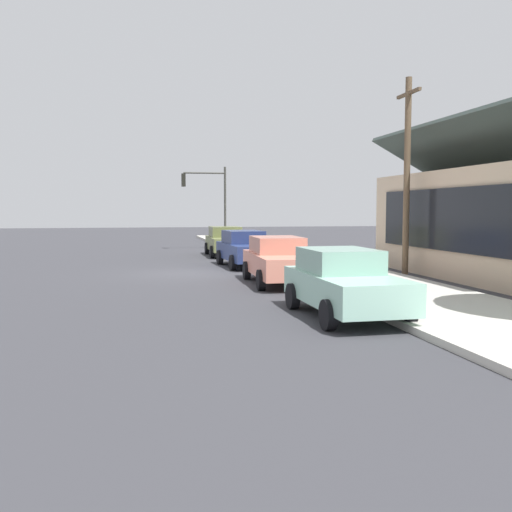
{
  "coord_description": "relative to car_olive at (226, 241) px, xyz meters",
  "views": [
    {
      "loc": [
        22.86,
        -1.97,
        2.53
      ],
      "look_at": [
        2.16,
        2.36,
        0.83
      ],
      "focal_mm": 40.5,
      "sensor_mm": 36.0,
      "label": 1
    }
  ],
  "objects": [
    {
      "name": "traffic_light_main",
      "position": [
        -4.89,
        -0.34,
        2.68
      ],
      "size": [
        0.37,
        2.79,
        5.2
      ],
      "color": "#383833",
      "rests_on": "ground"
    },
    {
      "name": "utility_pole_wooden",
      "position": [
        10.73,
        5.32,
        3.11
      ],
      "size": [
        1.8,
        0.24,
        7.5
      ],
      "color": "brown",
      "rests_on": "ground"
    },
    {
      "name": "sidewalk_curb",
      "position": [
        8.38,
        2.72,
        -0.74
      ],
      "size": [
        60.0,
        4.2,
        0.16
      ],
      "primitive_type": "cube",
      "color": "beige",
      "rests_on": "ground"
    },
    {
      "name": "car_seafoam",
      "position": [
        18.4,
        -0.04,
        -0.0
      ],
      "size": [
        4.35,
        2.05,
        1.59
      ],
      "rotation": [
        0.0,
        0.0,
        0.01
      ],
      "color": "#9ED1BC",
      "rests_on": "ground"
    },
    {
      "name": "car_olive",
      "position": [
        0.0,
        0.0,
        0.0
      ],
      "size": [
        4.62,
        2.12,
        1.59
      ],
      "rotation": [
        0.0,
        0.0,
        -0.02
      ],
      "color": "olive",
      "rests_on": "ground"
    },
    {
      "name": "ground_plane",
      "position": [
        8.38,
        -2.88,
        -0.82
      ],
      "size": [
        120.0,
        120.0,
        0.0
      ],
      "primitive_type": "plane",
      "color": "#38383D"
    },
    {
      "name": "fire_hydrant_red",
      "position": [
        10.67,
        1.32,
        -0.32
      ],
      "size": [
        0.22,
        0.22,
        0.71
      ],
      "color": "red",
      "rests_on": "sidewalk_curb"
    },
    {
      "name": "car_coral",
      "position": [
        12.18,
        -0.06,
        0.0
      ],
      "size": [
        4.75,
        2.17,
        1.59
      ],
      "rotation": [
        0.0,
        0.0,
        -0.04
      ],
      "color": "#EA8C75",
      "rests_on": "ground"
    },
    {
      "name": "car_navy",
      "position": [
        6.15,
        -0.1,
        -0.0
      ],
      "size": [
        4.58,
        2.16,
        1.59
      ],
      "rotation": [
        0.0,
        0.0,
        0.05
      ],
      "color": "navy",
      "rests_on": "ground"
    }
  ]
}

